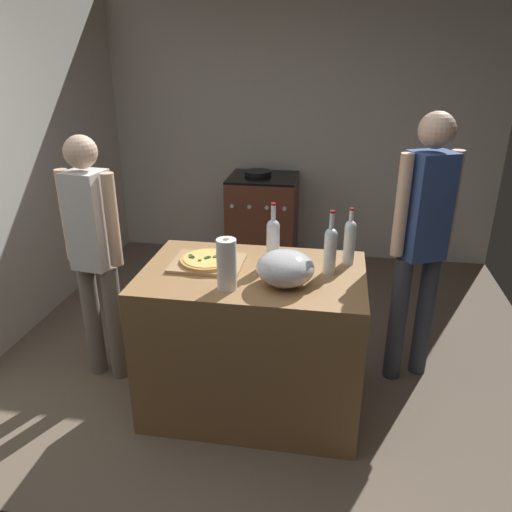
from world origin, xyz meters
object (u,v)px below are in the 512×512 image
object	(u,v)px
stove	(263,221)
person_in_stripes	(94,248)
person_in_red	(423,234)
wine_bottle_amber	(273,239)
mixing_bowl	(285,268)
wine_bottle_green	(330,248)
paper_towel_roll	(226,264)
wine_bottle_clear	(350,240)
pizza	(208,260)

from	to	relation	value
stove	person_in_stripes	distance (m)	2.16
stove	person_in_red	distance (m)	2.12
stove	person_in_stripes	xyz separation A→B (m)	(-0.73, -1.98, 0.45)
wine_bottle_amber	person_in_red	world-z (taller)	person_in_red
mixing_bowl	wine_bottle_green	distance (m)	0.29
paper_towel_roll	person_in_red	distance (m)	1.25
wine_bottle_clear	stove	bearing A→B (deg)	112.20
wine_bottle_green	person_in_red	xyz separation A→B (m)	(0.54, 0.40, -0.04)
paper_towel_roll	pizza	bearing A→B (deg)	121.80
pizza	wine_bottle_green	bearing A→B (deg)	-0.03
wine_bottle_amber	paper_towel_roll	bearing A→B (deg)	-118.61
paper_towel_roll	person_in_red	bearing A→B (deg)	33.13
pizza	person_in_stripes	world-z (taller)	person_in_stripes
wine_bottle_green	person_in_red	world-z (taller)	person_in_red
wine_bottle_clear	wine_bottle_amber	xyz separation A→B (m)	(-0.42, -0.08, 0.01)
wine_bottle_clear	person_in_red	xyz separation A→B (m)	(0.43, 0.25, -0.03)
mixing_bowl	wine_bottle_clear	bearing A→B (deg)	45.35
paper_towel_roll	person_in_stripes	world-z (taller)	person_in_stripes
stove	person_in_stripes	size ratio (longest dim) A/B	0.60
paper_towel_roll	wine_bottle_amber	world-z (taller)	wine_bottle_amber
wine_bottle_clear	person_in_stripes	size ratio (longest dim) A/B	0.21
wine_bottle_amber	pizza	bearing A→B (deg)	-169.09
wine_bottle_clear	person_in_red	bearing A→B (deg)	30.50
mixing_bowl	pizza	bearing A→B (deg)	158.63
wine_bottle_amber	stove	distance (m)	2.11
paper_towel_roll	wine_bottle_green	world-z (taller)	wine_bottle_green
paper_towel_roll	wine_bottle_clear	distance (m)	0.75
wine_bottle_green	stove	world-z (taller)	wine_bottle_green
stove	wine_bottle_clear	bearing A→B (deg)	-67.80
paper_towel_roll	wine_bottle_clear	bearing A→B (deg)	34.90
person_in_stripes	wine_bottle_amber	bearing A→B (deg)	-0.82
wine_bottle_green	wine_bottle_clear	xyz separation A→B (m)	(0.10, 0.15, -0.00)
stove	person_in_red	world-z (taller)	person_in_red
pizza	stove	size ratio (longest dim) A/B	0.33
wine_bottle_clear	wine_bottle_amber	distance (m)	0.43
wine_bottle_amber	stove	world-z (taller)	wine_bottle_amber
pizza	wine_bottle_clear	distance (m)	0.81
pizza	person_in_red	size ratio (longest dim) A/B	0.18
mixing_bowl	person_in_stripes	distance (m)	1.22
pizza	wine_bottle_green	size ratio (longest dim) A/B	0.87
wine_bottle_amber	person_in_stripes	size ratio (longest dim) A/B	0.23
wine_bottle_green	wine_bottle_amber	size ratio (longest dim) A/B	0.99
mixing_bowl	paper_towel_roll	bearing A→B (deg)	-161.14
wine_bottle_green	wine_bottle_amber	world-z (taller)	wine_bottle_amber
mixing_bowl	person_in_red	bearing A→B (deg)	37.61
stove	paper_towel_roll	bearing A→B (deg)	-85.86
pizza	person_in_red	bearing A→B (deg)	18.37
wine_bottle_amber	stove	size ratio (longest dim) A/B	0.38
wine_bottle_amber	stove	bearing A→B (deg)	100.21
stove	mixing_bowl	bearing A→B (deg)	-78.50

